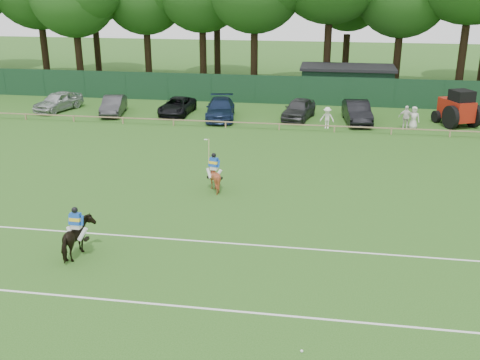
% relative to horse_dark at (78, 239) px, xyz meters
% --- Properties ---
extents(ground, '(160.00, 160.00, 0.00)m').
position_rel_horse_dark_xyz_m(ground, '(5.04, 3.10, -0.78)').
color(ground, '#1E4C14').
rests_on(ground, ground).
extents(horse_dark, '(0.92, 1.88, 1.55)m').
position_rel_horse_dark_xyz_m(horse_dark, '(0.00, 0.00, 0.00)').
color(horse_dark, black).
rests_on(horse_dark, ground).
extents(horse_chestnut, '(1.43, 1.53, 1.43)m').
position_rel_horse_dark_xyz_m(horse_chestnut, '(3.83, 8.20, -0.06)').
color(horse_chestnut, brown).
rests_on(horse_chestnut, ground).
extents(sedan_silver, '(3.16, 5.00, 1.59)m').
position_rel_horse_dark_xyz_m(sedan_silver, '(-12.87, 24.56, 0.02)').
color(sedan_silver, '#B7BABD').
rests_on(sedan_silver, ground).
extents(sedan_grey, '(2.39, 4.70, 1.48)m').
position_rel_horse_dark_xyz_m(sedan_grey, '(-7.79, 23.98, -0.04)').
color(sedan_grey, '#2D2D2F').
rests_on(sedan_grey, ground).
extents(suv_black, '(2.38, 4.86, 1.33)m').
position_rel_horse_dark_xyz_m(suv_black, '(-2.69, 24.87, -0.11)').
color(suv_black, black).
rests_on(suv_black, ground).
extents(sedan_navy, '(2.93, 5.61, 1.55)m').
position_rel_horse_dark_xyz_m(sedan_navy, '(1.10, 23.93, -0.00)').
color(sedan_navy, '#13213E').
rests_on(sedan_navy, ground).
extents(hatch_grey, '(2.81, 4.97, 1.59)m').
position_rel_horse_dark_xyz_m(hatch_grey, '(7.22, 24.80, 0.02)').
color(hatch_grey, '#323235').
rests_on(hatch_grey, ground).
extents(estate_black, '(2.34, 5.19, 1.65)m').
position_rel_horse_dark_xyz_m(estate_black, '(11.72, 24.30, 0.05)').
color(estate_black, black).
rests_on(estate_black, ground).
extents(spectator_left, '(1.09, 0.71, 1.59)m').
position_rel_horse_dark_xyz_m(spectator_left, '(9.47, 22.15, 0.02)').
color(spectator_left, white).
rests_on(spectator_left, ground).
extents(spectator_mid, '(1.08, 0.54, 1.77)m').
position_rel_horse_dark_xyz_m(spectator_mid, '(15.15, 22.77, 0.11)').
color(spectator_mid, silver).
rests_on(spectator_mid, ground).
extents(spectator_right, '(0.89, 0.64, 1.70)m').
position_rel_horse_dark_xyz_m(spectator_right, '(15.74, 22.90, 0.07)').
color(spectator_right, silver).
rests_on(spectator_right, ground).
extents(rider_dark, '(0.94, 0.39, 1.41)m').
position_rel_horse_dark_xyz_m(rider_dark, '(-0.00, -0.01, 0.71)').
color(rider_dark, silver).
rests_on(rider_dark, ground).
extents(rider_chestnut, '(0.93, 0.70, 2.05)m').
position_rel_horse_dark_xyz_m(rider_chestnut, '(3.82, 8.19, 0.61)').
color(rider_chestnut, silver).
rests_on(rider_chestnut, ground).
extents(polo_ball, '(0.09, 0.09, 0.09)m').
position_rel_horse_dark_xyz_m(polo_ball, '(9.15, -4.74, -0.73)').
color(polo_ball, silver).
rests_on(polo_ball, ground).
extents(pitch_lines, '(60.00, 5.10, 0.01)m').
position_rel_horse_dark_xyz_m(pitch_lines, '(5.04, -0.40, -0.77)').
color(pitch_lines, silver).
rests_on(pitch_lines, ground).
extents(pitch_rail, '(62.10, 0.10, 0.50)m').
position_rel_horse_dark_xyz_m(pitch_rail, '(5.04, 21.10, -0.33)').
color(pitch_rail, '#997F5B').
rests_on(pitch_rail, ground).
extents(perimeter_fence, '(92.08, 0.08, 2.50)m').
position_rel_horse_dark_xyz_m(perimeter_fence, '(5.04, 30.10, 0.47)').
color(perimeter_fence, '#14351E').
rests_on(perimeter_fence, ground).
extents(utility_shed, '(8.40, 4.40, 3.04)m').
position_rel_horse_dark_xyz_m(utility_shed, '(11.04, 33.10, 0.76)').
color(utility_shed, '#14331E').
rests_on(utility_shed, ground).
extents(tree_row, '(96.00, 12.00, 21.00)m').
position_rel_horse_dark_xyz_m(tree_row, '(7.04, 38.10, -0.78)').
color(tree_row, '#26561C').
rests_on(tree_row, ground).
extents(tractor, '(3.30, 3.87, 2.75)m').
position_rel_horse_dark_xyz_m(tractor, '(19.08, 24.43, 0.52)').
color(tractor, '#9A1B0E').
rests_on(tractor, ground).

